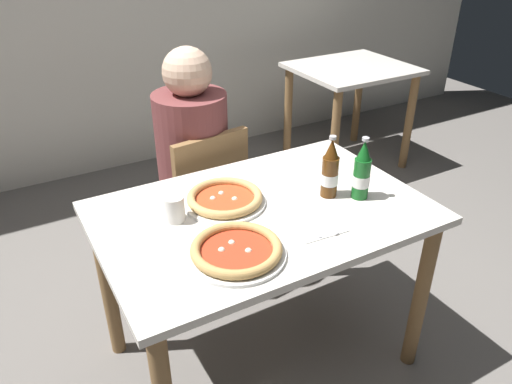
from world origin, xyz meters
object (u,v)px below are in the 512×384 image
dining_table_main (262,235)px  chair_behind_table (202,199)px  diner_seated (195,177)px  beer_bottle_center (362,173)px  napkin_with_cutlery (314,224)px  dining_table_background (350,88)px  beer_bottle_left (330,171)px  pizza_margherita_near (236,251)px  paper_cup (174,209)px  pizza_marinara_far (225,199)px

dining_table_main → chair_behind_table: chair_behind_table is taller
diner_seated → beer_bottle_center: bearing=-64.2°
diner_seated → napkin_with_cutlery: bearing=-82.8°
dining_table_background → beer_bottle_left: bearing=-131.9°
chair_behind_table → pizza_margherita_near: chair_behind_table is taller
chair_behind_table → beer_bottle_center: 0.88m
paper_cup → beer_bottle_left: bearing=-11.9°
pizza_marinara_far → beer_bottle_center: 0.52m
pizza_marinara_far → beer_bottle_center: size_ratio=1.24×
dining_table_background → napkin_with_cutlery: napkin_with_cutlery is taller
beer_bottle_center → pizza_margherita_near: bearing=-170.1°
diner_seated → beer_bottle_center: 0.89m
dining_table_main → diner_seated: (0.00, 0.66, -0.05)m
pizza_marinara_far → beer_bottle_center: (0.47, -0.21, 0.08)m
diner_seated → dining_table_background: diner_seated is taller
dining_table_main → pizza_margherita_near: pizza_margherita_near is taller
pizza_margherita_near → pizza_marinara_far: size_ratio=1.04×
pizza_margherita_near → beer_bottle_center: 0.60m
dining_table_main → beer_bottle_left: beer_bottle_left is taller
beer_bottle_left → napkin_with_cutlery: 0.24m
chair_behind_table → dining_table_background: size_ratio=1.06×
napkin_with_cutlery → chair_behind_table: bearing=97.0°
diner_seated → paper_cup: size_ratio=12.73×
diner_seated → napkin_with_cutlery: 0.86m
chair_behind_table → napkin_with_cutlery: chair_behind_table is taller
chair_behind_table → pizza_marinara_far: (-0.11, -0.50, 0.29)m
dining_table_main → pizza_margherita_near: size_ratio=3.75×
diner_seated → beer_bottle_left: (0.27, -0.69, 0.27)m
pizza_margherita_near → paper_cup: size_ratio=3.37×
chair_behind_table → beer_bottle_left: 0.79m
beer_bottle_left → beer_bottle_center: size_ratio=1.00×
beer_bottle_left → napkin_with_cutlery: size_ratio=1.30×
dining_table_main → beer_bottle_center: (0.37, -0.10, 0.22)m
pizza_margherita_near → beer_bottle_center: bearing=9.9°
pizza_margherita_near → diner_seated: bearing=75.9°
dining_table_main → beer_bottle_left: size_ratio=4.86×
dining_table_background → napkin_with_cutlery: bearing=-132.6°
chair_behind_table → dining_table_background: bearing=-160.7°
dining_table_main → diner_seated: bearing=89.8°
chair_behind_table → diner_seated: 0.11m
dining_table_background → chair_behind_table: bearing=-153.5°
dining_table_background → paper_cup: bearing=-145.2°
beer_bottle_center → napkin_with_cutlery: beer_bottle_center is taller
dining_table_main → dining_table_background: (1.53, 1.37, -0.04)m
dining_table_background → pizza_marinara_far: bearing=-142.3°
beer_bottle_left → napkin_with_cutlery: (-0.17, -0.14, -0.10)m
dining_table_background → beer_bottle_center: (-1.16, -1.47, 0.26)m
beer_bottle_center → pizza_marinara_far: bearing=156.3°
beer_bottle_left → beer_bottle_center: (0.10, -0.07, 0.00)m
chair_behind_table → beer_bottle_center: size_ratio=3.44×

